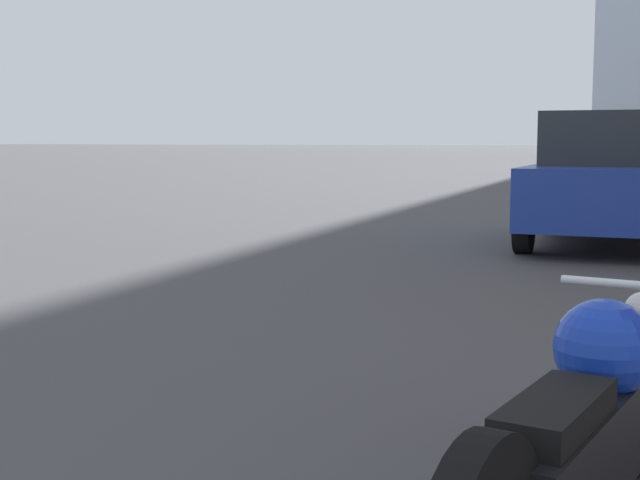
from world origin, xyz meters
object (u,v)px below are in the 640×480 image
object	(u,v)px
parked_car_green	(627,159)
parked_car_red	(638,152)
motorcycle	(585,430)
parked_car_blue	(607,180)

from	to	relation	value
parked_car_green	parked_car_red	xyz separation A→B (m)	(0.05, 12.60, 0.00)
parked_car_green	parked_car_red	bearing A→B (deg)	93.06
motorcycle	parked_car_green	size ratio (longest dim) A/B	0.61
parked_car_blue	motorcycle	bearing A→B (deg)	-86.56
parked_car_blue	parked_car_red	size ratio (longest dim) A/B	0.95
motorcycle	parked_car_blue	size ratio (longest dim) A/B	0.61
parked_car_green	parked_car_red	world-z (taller)	parked_car_red
parked_car_red	parked_car_blue	bearing A→B (deg)	-84.36
motorcycle	parked_car_green	xyz separation A→B (m)	(-0.51, 21.99, 0.46)
parked_car_blue	parked_car_red	distance (m)	25.40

